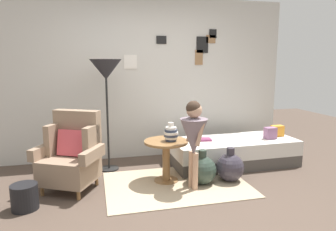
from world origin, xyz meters
TOP-DOWN VIEW (x-y plane):
  - ground_plane at (0.00, 0.00)m, footprint 12.00×12.00m
  - gallery_wall at (0.00, 1.95)m, footprint 4.80×0.12m
  - rug at (0.17, 0.58)m, footprint 1.82×1.27m
  - armchair at (-1.12, 0.79)m, footprint 0.90×0.82m
  - daybed at (1.24, 1.15)m, footprint 1.92×0.84m
  - pillow_head at (2.01, 1.17)m, footprint 0.19×0.13m
  - pillow_mid at (1.80, 1.04)m, footprint 0.17×0.13m
  - side_table at (0.07, 0.73)m, footprint 0.58×0.58m
  - vase_striped at (0.13, 0.70)m, footprint 0.19×0.19m
  - floor_lamp at (-0.65, 1.37)m, footprint 0.45×0.45m
  - person_child at (0.34, 0.41)m, footprint 0.34×0.34m
  - book_on_daybed at (0.77, 1.19)m, footprint 0.24×0.19m
  - demijohn_near at (0.50, 0.53)m, footprint 0.37×0.37m
  - demijohn_far at (0.90, 0.53)m, footprint 0.37×0.37m
  - magazine_basket at (-1.59, 0.32)m, footprint 0.28×0.28m

SIDE VIEW (x-z plane):
  - ground_plane at x=0.00m, z-range 0.00..0.00m
  - rug at x=0.17m, z-range 0.00..0.01m
  - magazine_basket at x=-1.59m, z-range 0.00..0.28m
  - demijohn_near at x=0.50m, z-range -0.04..0.42m
  - demijohn_far at x=0.90m, z-range -0.04..0.42m
  - daybed at x=1.24m, z-range 0.00..0.40m
  - side_table at x=0.07m, z-range 0.12..0.68m
  - book_on_daybed at x=0.77m, z-range 0.40..0.43m
  - armchair at x=-1.12m, z-range -0.05..0.92m
  - pillow_head at x=2.01m, z-range 0.40..0.57m
  - pillow_mid at x=1.80m, z-range 0.40..0.58m
  - vase_striped at x=0.13m, z-range 0.53..0.78m
  - person_child at x=0.34m, z-range 0.15..1.27m
  - gallery_wall at x=0.00m, z-range 0.00..2.60m
  - floor_lamp at x=-0.65m, z-range 0.61..2.22m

